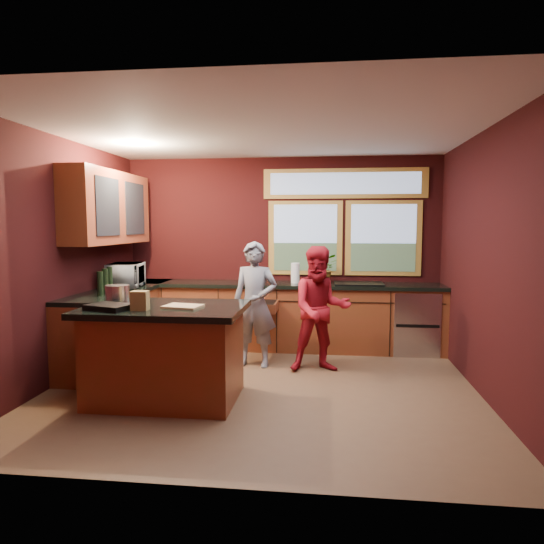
% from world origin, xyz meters
% --- Properties ---
extents(floor, '(4.50, 4.50, 0.00)m').
position_xyz_m(floor, '(0.00, 0.00, 0.00)').
color(floor, brown).
rests_on(floor, ground).
extents(room_shell, '(4.52, 4.02, 2.71)m').
position_xyz_m(room_shell, '(-0.60, 0.32, 1.80)').
color(room_shell, black).
rests_on(room_shell, ground).
extents(back_counter, '(4.50, 0.64, 0.93)m').
position_xyz_m(back_counter, '(0.20, 1.70, 0.46)').
color(back_counter, brown).
rests_on(back_counter, floor).
extents(left_counter, '(0.64, 2.30, 0.93)m').
position_xyz_m(left_counter, '(-1.95, 0.85, 0.47)').
color(left_counter, brown).
rests_on(left_counter, floor).
extents(island, '(1.55, 1.05, 0.95)m').
position_xyz_m(island, '(-0.90, -0.46, 0.48)').
color(island, brown).
rests_on(island, floor).
extents(person_grey, '(0.60, 0.43, 1.54)m').
position_xyz_m(person_grey, '(-0.21, 0.81, 0.77)').
color(person_grey, slate).
rests_on(person_grey, floor).
extents(person_red, '(0.82, 0.69, 1.49)m').
position_xyz_m(person_red, '(0.60, 0.69, 0.75)').
color(person_red, maroon).
rests_on(person_red, floor).
extents(microwave, '(0.47, 0.62, 0.31)m').
position_xyz_m(microwave, '(-1.92, 0.98, 1.09)').
color(microwave, '#999999').
rests_on(microwave, left_counter).
extents(potted_plant, '(0.37, 0.32, 0.41)m').
position_xyz_m(potted_plant, '(0.63, 1.75, 1.13)').
color(potted_plant, '#999999').
rests_on(potted_plant, back_counter).
extents(paper_towel, '(0.12, 0.12, 0.28)m').
position_xyz_m(paper_towel, '(0.23, 1.70, 1.07)').
color(paper_towel, white).
rests_on(paper_towel, back_counter).
extents(cutting_board, '(0.39, 0.31, 0.02)m').
position_xyz_m(cutting_board, '(-0.70, -0.51, 0.95)').
color(cutting_board, tan).
rests_on(cutting_board, island).
extents(stock_pot, '(0.24, 0.24, 0.18)m').
position_xyz_m(stock_pot, '(-1.45, -0.31, 1.03)').
color(stock_pot, silver).
rests_on(stock_pot, island).
extents(paper_bag, '(0.16, 0.13, 0.18)m').
position_xyz_m(paper_bag, '(-1.05, -0.71, 1.03)').
color(paper_bag, brown).
rests_on(paper_bag, island).
extents(black_tray, '(0.46, 0.38, 0.05)m').
position_xyz_m(black_tray, '(-1.35, -0.71, 0.97)').
color(black_tray, black).
rests_on(black_tray, island).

